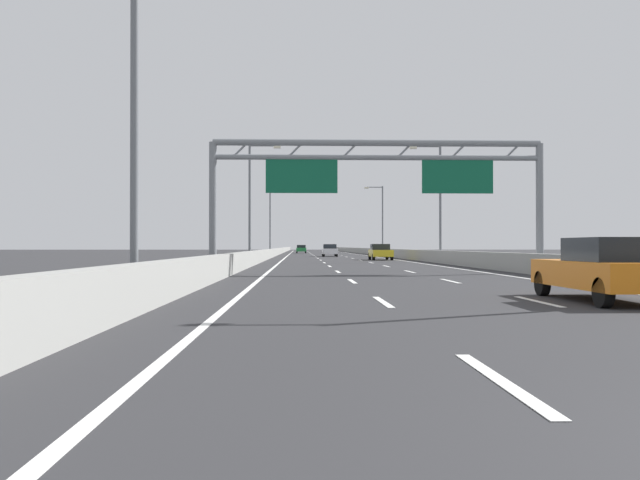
% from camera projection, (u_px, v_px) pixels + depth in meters
% --- Properties ---
extents(ground_plane, '(260.00, 260.00, 0.00)m').
position_uv_depth(ground_plane, '(323.00, 254.00, 102.92)').
color(ground_plane, '#2D2D30').
extents(lane_dash_left_0, '(0.16, 3.00, 0.01)m').
position_uv_depth(lane_dash_left_0, '(500.00, 380.00, 6.42)').
color(lane_dash_left_0, white).
rests_on(lane_dash_left_0, ground_plane).
extents(lane_dash_left_1, '(0.16, 3.00, 0.01)m').
position_uv_depth(lane_dash_left_1, '(383.00, 302.00, 15.41)').
color(lane_dash_left_1, white).
rests_on(lane_dash_left_1, ground_plane).
extents(lane_dash_left_2, '(0.16, 3.00, 0.01)m').
position_uv_depth(lane_dash_left_2, '(352.00, 281.00, 24.41)').
color(lane_dash_left_2, white).
rests_on(lane_dash_left_2, ground_plane).
extents(lane_dash_left_3, '(0.16, 3.00, 0.01)m').
position_uv_depth(lane_dash_left_3, '(338.00, 272.00, 33.40)').
color(lane_dash_left_3, white).
rests_on(lane_dash_left_3, ground_plane).
extents(lane_dash_left_4, '(0.16, 3.00, 0.01)m').
position_uv_depth(lane_dash_left_4, '(330.00, 266.00, 42.40)').
color(lane_dash_left_4, white).
rests_on(lane_dash_left_4, ground_plane).
extents(lane_dash_left_5, '(0.16, 3.00, 0.01)m').
position_uv_depth(lane_dash_left_5, '(324.00, 263.00, 51.39)').
color(lane_dash_left_5, white).
rests_on(lane_dash_left_5, ground_plane).
extents(lane_dash_left_6, '(0.16, 3.00, 0.01)m').
position_uv_depth(lane_dash_left_6, '(321.00, 260.00, 60.39)').
color(lane_dash_left_6, white).
rests_on(lane_dash_left_6, ground_plane).
extents(lane_dash_left_7, '(0.16, 3.00, 0.01)m').
position_uv_depth(lane_dash_left_7, '(318.00, 258.00, 69.38)').
color(lane_dash_left_7, white).
rests_on(lane_dash_left_7, ground_plane).
extents(lane_dash_left_8, '(0.16, 3.00, 0.01)m').
position_uv_depth(lane_dash_left_8, '(316.00, 257.00, 78.38)').
color(lane_dash_left_8, white).
rests_on(lane_dash_left_8, ground_plane).
extents(lane_dash_left_9, '(0.16, 3.00, 0.01)m').
position_uv_depth(lane_dash_left_9, '(314.00, 256.00, 87.37)').
color(lane_dash_left_9, white).
rests_on(lane_dash_left_9, ground_plane).
extents(lane_dash_left_10, '(0.16, 3.00, 0.01)m').
position_uv_depth(lane_dash_left_10, '(313.00, 255.00, 96.37)').
color(lane_dash_left_10, white).
rests_on(lane_dash_left_10, ground_plane).
extents(lane_dash_left_11, '(0.16, 3.00, 0.01)m').
position_uv_depth(lane_dash_left_11, '(311.00, 254.00, 105.36)').
color(lane_dash_left_11, white).
rests_on(lane_dash_left_11, ground_plane).
extents(lane_dash_left_12, '(0.16, 3.00, 0.01)m').
position_uv_depth(lane_dash_left_12, '(311.00, 253.00, 114.36)').
color(lane_dash_left_12, white).
rests_on(lane_dash_left_12, ground_plane).
extents(lane_dash_left_13, '(0.16, 3.00, 0.01)m').
position_uv_depth(lane_dash_left_13, '(310.00, 253.00, 123.36)').
color(lane_dash_left_13, white).
rests_on(lane_dash_left_13, ground_plane).
extents(lane_dash_left_14, '(0.16, 3.00, 0.01)m').
position_uv_depth(lane_dash_left_14, '(309.00, 252.00, 132.35)').
color(lane_dash_left_14, white).
rests_on(lane_dash_left_14, ground_plane).
extents(lane_dash_left_15, '(0.16, 3.00, 0.01)m').
position_uv_depth(lane_dash_left_15, '(308.00, 252.00, 141.35)').
color(lane_dash_left_15, white).
rests_on(lane_dash_left_15, ground_plane).
extents(lane_dash_left_16, '(0.16, 3.00, 0.01)m').
position_uv_depth(lane_dash_left_16, '(308.00, 252.00, 150.34)').
color(lane_dash_left_16, white).
rests_on(lane_dash_left_16, ground_plane).
extents(lane_dash_left_17, '(0.16, 3.00, 0.01)m').
position_uv_depth(lane_dash_left_17, '(307.00, 251.00, 159.34)').
color(lane_dash_left_17, white).
rests_on(lane_dash_left_17, ground_plane).
extents(lane_dash_right_1, '(0.16, 3.00, 0.01)m').
position_uv_depth(lane_dash_right_1, '(538.00, 301.00, 15.52)').
color(lane_dash_right_1, white).
rests_on(lane_dash_right_1, ground_plane).
extents(lane_dash_right_2, '(0.16, 3.00, 0.01)m').
position_uv_depth(lane_dash_right_2, '(450.00, 281.00, 24.52)').
color(lane_dash_right_2, white).
rests_on(lane_dash_right_2, ground_plane).
extents(lane_dash_right_3, '(0.16, 3.00, 0.01)m').
position_uv_depth(lane_dash_right_3, '(410.00, 272.00, 33.51)').
color(lane_dash_right_3, white).
rests_on(lane_dash_right_3, ground_plane).
extents(lane_dash_right_4, '(0.16, 3.00, 0.01)m').
position_uv_depth(lane_dash_right_4, '(386.00, 266.00, 42.51)').
color(lane_dash_right_4, white).
rests_on(lane_dash_right_4, ground_plane).
extents(lane_dash_right_5, '(0.16, 3.00, 0.01)m').
position_uv_depth(lane_dash_right_5, '(371.00, 263.00, 51.50)').
color(lane_dash_right_5, white).
rests_on(lane_dash_right_5, ground_plane).
extents(lane_dash_right_6, '(0.16, 3.00, 0.01)m').
position_uv_depth(lane_dash_right_6, '(360.00, 260.00, 60.50)').
color(lane_dash_right_6, white).
rests_on(lane_dash_right_6, ground_plane).
extents(lane_dash_right_7, '(0.16, 3.00, 0.01)m').
position_uv_depth(lane_dash_right_7, '(353.00, 258.00, 69.49)').
color(lane_dash_right_7, white).
rests_on(lane_dash_right_7, ground_plane).
extents(lane_dash_right_8, '(0.16, 3.00, 0.01)m').
position_uv_depth(lane_dash_right_8, '(346.00, 257.00, 78.49)').
color(lane_dash_right_8, white).
rests_on(lane_dash_right_8, ground_plane).
extents(lane_dash_right_9, '(0.16, 3.00, 0.01)m').
position_uv_depth(lane_dash_right_9, '(342.00, 256.00, 87.49)').
color(lane_dash_right_9, white).
rests_on(lane_dash_right_9, ground_plane).
extents(lane_dash_right_10, '(0.16, 3.00, 0.01)m').
position_uv_depth(lane_dash_right_10, '(338.00, 255.00, 96.48)').
color(lane_dash_right_10, white).
rests_on(lane_dash_right_10, ground_plane).
extents(lane_dash_right_11, '(0.16, 3.00, 0.01)m').
position_uv_depth(lane_dash_right_11, '(334.00, 254.00, 105.48)').
color(lane_dash_right_11, white).
rests_on(lane_dash_right_11, ground_plane).
extents(lane_dash_right_12, '(0.16, 3.00, 0.01)m').
position_uv_depth(lane_dash_right_12, '(332.00, 253.00, 114.47)').
color(lane_dash_right_12, white).
rests_on(lane_dash_right_12, ground_plane).
extents(lane_dash_right_13, '(0.16, 3.00, 0.01)m').
position_uv_depth(lane_dash_right_13, '(329.00, 253.00, 123.47)').
color(lane_dash_right_13, white).
rests_on(lane_dash_right_13, ground_plane).
extents(lane_dash_right_14, '(0.16, 3.00, 0.01)m').
position_uv_depth(lane_dash_right_14, '(327.00, 252.00, 132.46)').
color(lane_dash_right_14, white).
rests_on(lane_dash_right_14, ground_plane).
extents(lane_dash_right_15, '(0.16, 3.00, 0.01)m').
position_uv_depth(lane_dash_right_15, '(325.00, 252.00, 141.46)').
color(lane_dash_right_15, white).
rests_on(lane_dash_right_15, ground_plane).
extents(lane_dash_right_16, '(0.16, 3.00, 0.01)m').
position_uv_depth(lane_dash_right_16, '(324.00, 252.00, 150.45)').
color(lane_dash_right_16, white).
rests_on(lane_dash_right_16, ground_plane).
extents(lane_dash_right_17, '(0.16, 3.00, 0.01)m').
position_uv_depth(lane_dash_right_17, '(322.00, 251.00, 159.45)').
color(lane_dash_right_17, white).
rests_on(lane_dash_right_17, ground_plane).
extents(edge_line_left, '(0.16, 176.00, 0.01)m').
position_uv_depth(edge_line_left, '(288.00, 255.00, 90.77)').
color(edge_line_left, white).
rests_on(edge_line_left, ground_plane).
extents(edge_line_right, '(0.16, 176.00, 0.01)m').
position_uv_depth(edge_line_right, '(365.00, 255.00, 91.09)').
color(edge_line_right, white).
rests_on(edge_line_right, ground_plane).
extents(barrier_left, '(0.45, 220.00, 0.95)m').
position_uv_depth(barrier_left, '(280.00, 251.00, 112.71)').
color(barrier_left, '#9E9E99').
rests_on(barrier_left, ground_plane).
extents(barrier_right, '(0.45, 220.00, 0.95)m').
position_uv_depth(barrier_right, '(362.00, 251.00, 113.13)').
color(barrier_right, '#9E9E99').
rests_on(barrier_right, ground_plane).
extents(sign_gantry, '(15.96, 0.36, 6.36)m').
position_uv_depth(sign_gantry, '(378.00, 172.00, 31.91)').
color(sign_gantry, gray).
rests_on(sign_gantry, ground_plane).
extents(streetlamp_left_near, '(2.58, 0.28, 9.50)m').
position_uv_depth(streetlamp_left_near, '(144.00, 76.00, 16.20)').
color(streetlamp_left_near, slate).
rests_on(streetlamp_left_near, ground_plane).
extents(streetlamp_left_mid, '(2.58, 0.28, 9.50)m').
position_uv_depth(streetlamp_left_mid, '(253.00, 195.00, 53.84)').
color(streetlamp_left_mid, slate).
rests_on(streetlamp_left_mid, ground_plane).
extents(streetlamp_right_mid, '(2.58, 0.28, 9.50)m').
position_uv_depth(streetlamp_right_mid, '(437.00, 195.00, 54.30)').
color(streetlamp_right_mid, slate).
rests_on(streetlamp_right_mid, ground_plane).
extents(streetlamp_left_far, '(2.58, 0.28, 9.50)m').
position_uv_depth(streetlamp_left_far, '(272.00, 216.00, 91.49)').
color(streetlamp_left_far, slate).
rests_on(streetlamp_left_far, ground_plane).
extents(streetlamp_right_far, '(2.58, 0.28, 9.50)m').
position_uv_depth(streetlamp_right_far, '(381.00, 216.00, 91.95)').
color(streetlamp_right_far, slate).
rests_on(streetlamp_right_far, ground_plane).
extents(white_car, '(1.78, 4.35, 1.50)m').
position_uv_depth(white_car, '(330.00, 250.00, 81.84)').
color(white_car, silver).
rests_on(white_car, ground_plane).
extents(orange_car, '(1.86, 4.60, 1.48)m').
position_uv_depth(orange_car, '(606.00, 269.00, 15.59)').
color(orange_car, orange).
rests_on(orange_car, ground_plane).
extents(green_car, '(1.76, 4.46, 1.46)m').
position_uv_depth(green_car, '(301.00, 249.00, 119.35)').
color(green_car, '#1E7A38').
rests_on(green_car, ground_plane).
extents(yellow_car, '(1.85, 4.36, 1.47)m').
position_uv_depth(yellow_car, '(380.00, 252.00, 61.63)').
color(yellow_car, yellow).
rests_on(yellow_car, ground_plane).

